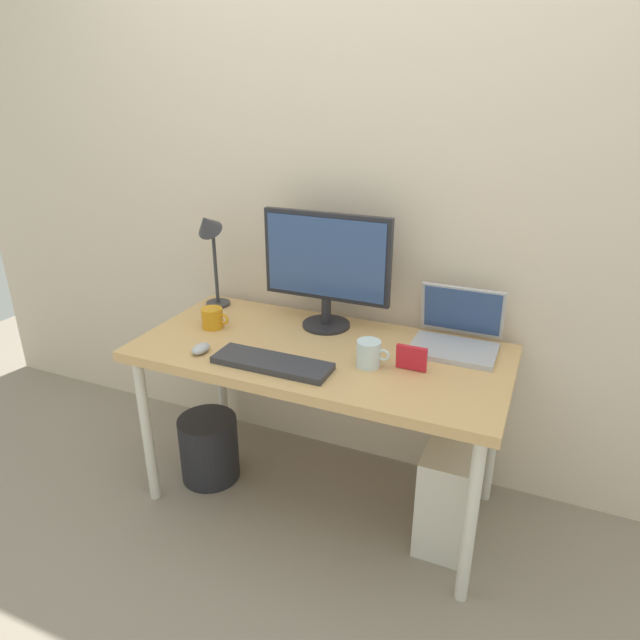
% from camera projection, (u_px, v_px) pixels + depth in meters
% --- Properties ---
extents(ground_plane, '(6.00, 6.00, 0.00)m').
position_uv_depth(ground_plane, '(320.00, 497.00, 2.44)').
color(ground_plane, gray).
extents(back_wall, '(4.40, 0.04, 2.60)m').
position_uv_depth(back_wall, '(359.00, 179.00, 2.28)').
color(back_wall, beige).
rests_on(back_wall, ground_plane).
extents(desk, '(1.43, 0.68, 0.71)m').
position_uv_depth(desk, '(320.00, 363.00, 2.19)').
color(desk, tan).
rests_on(desk, ground_plane).
extents(monitor, '(0.54, 0.20, 0.48)m').
position_uv_depth(monitor, '(326.00, 264.00, 2.26)').
color(monitor, '#232328').
rests_on(monitor, desk).
extents(laptop, '(0.32, 0.27, 0.23)m').
position_uv_depth(laptop, '(457.00, 333.00, 2.16)').
color(laptop, '#B2B2B7').
rests_on(laptop, desk).
extents(desk_lamp, '(0.11, 0.16, 0.45)m').
position_uv_depth(desk_lamp, '(209.00, 239.00, 2.44)').
color(desk_lamp, '#333338').
rests_on(desk_lamp, desk).
extents(keyboard, '(0.44, 0.14, 0.02)m').
position_uv_depth(keyboard, '(272.00, 363.00, 2.03)').
color(keyboard, '#333338').
rests_on(keyboard, desk).
extents(mouse, '(0.06, 0.09, 0.03)m').
position_uv_depth(mouse, '(201.00, 349.00, 2.13)').
color(mouse, '#B2B2B7').
rests_on(mouse, desk).
extents(coffee_mug, '(0.12, 0.09, 0.09)m').
position_uv_depth(coffee_mug, '(213.00, 318.00, 2.34)').
color(coffee_mug, orange).
rests_on(coffee_mug, desk).
extents(glass_cup, '(0.12, 0.09, 0.10)m').
position_uv_depth(glass_cup, '(369.00, 354.00, 2.01)').
color(glass_cup, silver).
rests_on(glass_cup, desk).
extents(photo_frame, '(0.11, 0.02, 0.09)m').
position_uv_depth(photo_frame, '(411.00, 358.00, 1.99)').
color(photo_frame, red).
rests_on(photo_frame, desk).
extents(computer_tower, '(0.18, 0.36, 0.42)m').
position_uv_depth(computer_tower, '(448.00, 489.00, 2.17)').
color(computer_tower, silver).
rests_on(computer_tower, ground_plane).
extents(wastebasket, '(0.26, 0.26, 0.30)m').
position_uv_depth(wastebasket, '(209.00, 448.00, 2.52)').
color(wastebasket, '#232328').
rests_on(wastebasket, ground_plane).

